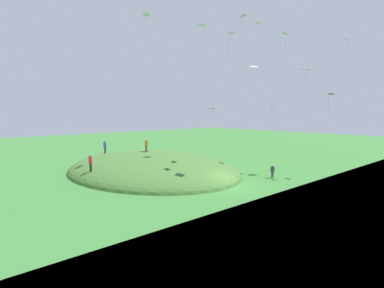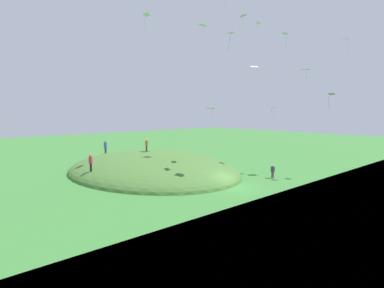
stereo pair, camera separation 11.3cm
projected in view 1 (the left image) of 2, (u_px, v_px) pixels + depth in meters
name	position (u px, v px, depth m)	size (l,w,h in m)	color
ground_plane	(233.00, 187.00, 30.93)	(160.00, 160.00, 0.00)	#397833
grass_hill	(152.00, 172.00, 38.71)	(24.37, 19.14, 4.78)	#436E30
dirt_path	(129.00, 155.00, 53.19)	(11.97, 1.20, 0.04)	#6D5151
person_with_child	(146.00, 143.00, 40.02)	(0.45, 0.45, 1.66)	brown
person_on_hilltop	(105.00, 146.00, 43.72)	(0.50, 0.50, 1.80)	#3A382D
person_watching_kites	(90.00, 161.00, 32.50)	(0.50, 0.50, 1.84)	black
person_walking_path	(273.00, 170.00, 34.94)	(0.62, 0.62, 1.57)	brown
kite_0	(258.00, 23.00, 42.83)	(1.01, 1.04, 1.11)	white
kite_1	(305.00, 70.00, 35.58)	(1.15, 1.24, 1.49)	silver
kite_2	(285.00, 34.00, 35.19)	(0.94, 1.08, 1.73)	white
kite_3	(331.00, 96.00, 33.81)	(0.67, 0.59, 2.09)	silver
kite_4	(146.00, 16.00, 33.97)	(0.97, 0.75, 1.97)	white
kite_5	(243.00, 16.00, 32.10)	(1.05, 0.95, 1.47)	#F0E6CF
kite_6	(254.00, 67.00, 45.39)	(1.26, 1.35, 2.17)	white
kite_7	(203.00, 26.00, 38.35)	(1.04, 1.30, 1.96)	white
kite_9	(211.00, 109.00, 29.33)	(1.05, 0.96, 1.10)	white
kite_11	(231.00, 35.00, 29.85)	(0.75, 0.54, 2.05)	silver
kite_12	(273.00, 109.00, 36.60)	(0.75, 0.85, 1.84)	white
kite_13	(346.00, 40.00, 32.70)	(0.72, 0.73, 1.36)	white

